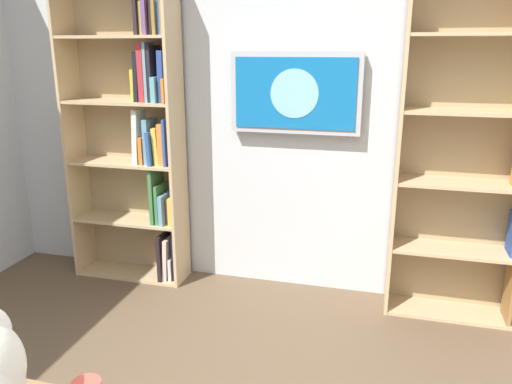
# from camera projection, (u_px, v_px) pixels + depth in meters

# --- Properties ---
(wall_back) EXTENTS (4.52, 0.06, 2.70)m
(wall_back) POSITION_uv_depth(u_px,v_px,m) (291.00, 99.00, 3.37)
(wall_back) COLOR silver
(wall_back) RESTS_ON ground
(bookshelf_left) EXTENTS (0.94, 0.28, 2.21)m
(bookshelf_left) POSITION_uv_depth(u_px,v_px,m) (498.00, 152.00, 2.97)
(bookshelf_left) COLOR tan
(bookshelf_left) RESTS_ON ground
(bookshelf_right) EXTENTS (0.84, 0.28, 2.20)m
(bookshelf_right) POSITION_uv_depth(u_px,v_px,m) (138.00, 132.00, 3.55)
(bookshelf_right) COLOR tan
(bookshelf_right) RESTS_ON ground
(wall_mounted_tv) EXTENTS (0.87, 0.07, 0.53)m
(wall_mounted_tv) POSITION_uv_depth(u_px,v_px,m) (295.00, 93.00, 3.27)
(wall_mounted_tv) COLOR #B7B7BC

